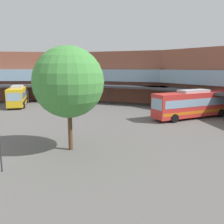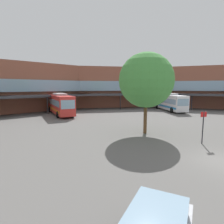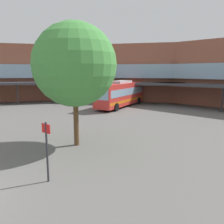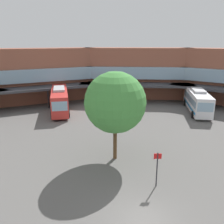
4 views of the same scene
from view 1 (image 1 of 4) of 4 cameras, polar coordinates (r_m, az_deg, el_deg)
name	(u,v)px [view 1 (image 1 of 4)]	position (r m, az deg, el deg)	size (l,w,h in m)	color
station_building	(207,86)	(26.99, 22.05, 5.95)	(82.47, 43.83, 9.90)	#93543F
bus_1	(18,95)	(46.19, -21.76, 3.76)	(10.81, 4.19, 3.64)	gold
bus_2	(193,104)	(34.02, 18.93, 1.89)	(3.02, 12.12, 3.88)	red
plaza_tree	(69,82)	(19.45, -10.44, 7.09)	(5.77, 5.77, 8.58)	brown
stop_sign_post	(0,146)	(17.33, -25.47, -7.45)	(0.60, 0.15, 2.93)	#2D2D33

